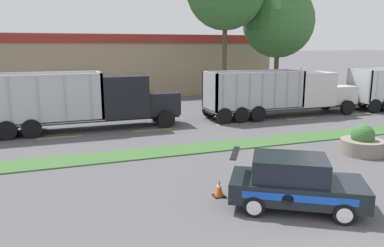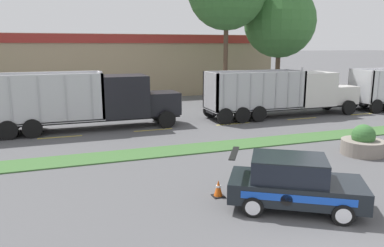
{
  "view_description": "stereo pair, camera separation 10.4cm",
  "coord_description": "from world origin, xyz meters",
  "px_view_note": "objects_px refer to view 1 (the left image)",
  "views": [
    {
      "loc": [
        -5.92,
        -5.8,
        5.09
      ],
      "look_at": [
        -0.25,
        9.79,
        1.61
      ],
      "focal_mm": 35.0,
      "sensor_mm": 36.0,
      "label": 1
    },
    {
      "loc": [
        -5.82,
        -5.84,
        5.09
      ],
      "look_at": [
        -0.25,
        9.79,
        1.61
      ],
      "focal_mm": 35.0,
      "sensor_mm": 36.0,
      "label": 2
    }
  ],
  "objects_px": {
    "dump_truck_lead": "(101,102)",
    "stone_planter": "(362,143)",
    "rally_car": "(294,182)",
    "traffic_cone": "(219,188)",
    "dump_truck_mid": "(296,93)"
  },
  "relations": [
    {
      "from": "dump_truck_lead",
      "to": "dump_truck_mid",
      "type": "height_order",
      "value": "dump_truck_lead"
    },
    {
      "from": "dump_truck_mid",
      "to": "traffic_cone",
      "type": "bearing_deg",
      "value": -133.67
    },
    {
      "from": "rally_car",
      "to": "stone_planter",
      "type": "distance_m",
      "value": 7.76
    },
    {
      "from": "rally_car",
      "to": "stone_planter",
      "type": "relative_size",
      "value": 2.31
    },
    {
      "from": "dump_truck_mid",
      "to": "stone_planter",
      "type": "xyz_separation_m",
      "value": [
        -3.04,
        -9.7,
        -1.08
      ]
    },
    {
      "from": "dump_truck_mid",
      "to": "traffic_cone",
      "type": "height_order",
      "value": "dump_truck_mid"
    },
    {
      "from": "dump_truck_mid",
      "to": "rally_car",
      "type": "distance_m",
      "value": 16.79
    },
    {
      "from": "stone_planter",
      "to": "rally_car",
      "type": "bearing_deg",
      "value": -148.89
    },
    {
      "from": "rally_car",
      "to": "traffic_cone",
      "type": "xyz_separation_m",
      "value": [
        -1.85,
        1.63,
        -0.57
      ]
    },
    {
      "from": "dump_truck_lead",
      "to": "stone_planter",
      "type": "relative_size",
      "value": 6.13
    },
    {
      "from": "dump_truck_mid",
      "to": "stone_planter",
      "type": "relative_size",
      "value": 6.07
    },
    {
      "from": "stone_planter",
      "to": "traffic_cone",
      "type": "relative_size",
      "value": 3.32
    },
    {
      "from": "dump_truck_lead",
      "to": "stone_planter",
      "type": "xyz_separation_m",
      "value": [
        10.99,
        -9.95,
        -1.14
      ]
    },
    {
      "from": "dump_truck_mid",
      "to": "dump_truck_lead",
      "type": "bearing_deg",
      "value": 178.99
    },
    {
      "from": "rally_car",
      "to": "traffic_cone",
      "type": "height_order",
      "value": "rally_car"
    }
  ]
}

